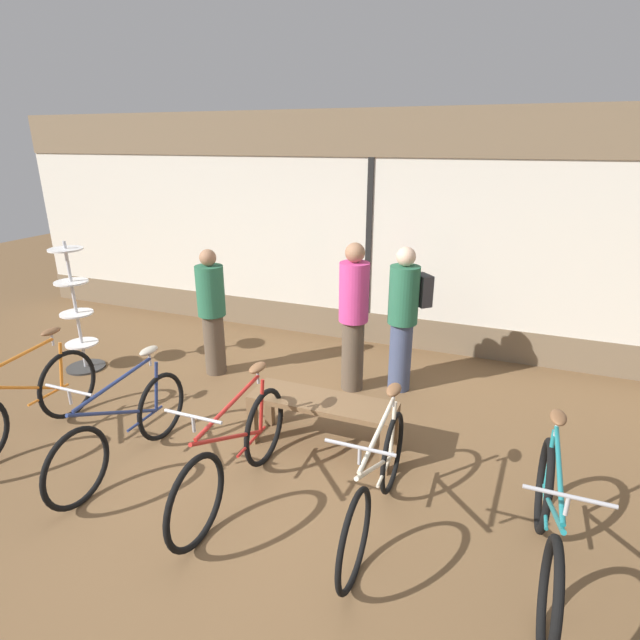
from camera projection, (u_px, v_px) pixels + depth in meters
name	position (u px, v px, depth m)	size (l,w,h in m)	color
ground_plane	(249.00, 484.00, 4.32)	(24.00, 24.00, 0.00)	brown
shop_back_wall	(369.00, 230.00, 6.87)	(12.00, 0.08, 3.20)	#7A664C
bicycle_far_left	(24.00, 404.00, 4.82)	(0.46, 1.80, 1.05)	black
bicycle_left	(124.00, 429.00, 4.45)	(0.46, 1.73, 1.02)	black
bicycle_center	(235.00, 455.00, 4.05)	(0.46, 1.78, 1.04)	black
bicycle_right	(377.00, 484.00, 3.72)	(0.46, 1.73, 1.03)	black
bicycle_far_right	(547.00, 529.00, 3.29)	(0.46, 1.79, 1.04)	black
accessory_rack	(78.00, 318.00, 6.29)	(0.48, 0.48, 1.67)	#333333
display_bench	(322.00, 408.00, 4.72)	(1.40, 0.44, 0.51)	brown
customer_near_rack	(212.00, 311.00, 6.13)	(0.41, 0.41, 1.60)	brown
customer_by_window	(404.00, 315.00, 5.69)	(0.55, 0.54, 1.72)	#424C6B
customer_mid_floor	(354.00, 315.00, 5.69)	(0.48, 0.48, 1.76)	brown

